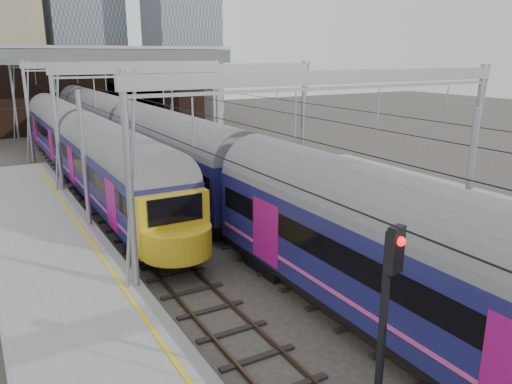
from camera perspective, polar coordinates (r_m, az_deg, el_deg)
ground at (r=16.43m, az=27.10°, el=-17.26°), size 160.00×160.00×0.00m
tracks at (r=26.54m, az=-0.69°, el=-2.99°), size 14.40×80.00×0.22m
overhead_line at (r=31.05m, az=-6.71°, el=11.94°), size 16.80×80.00×8.00m
retaining_wall at (r=60.62m, az=-17.09°, el=10.93°), size 28.00×2.75×9.00m
overbridge at (r=54.40m, az=-17.33°, el=13.57°), size 28.00×3.00×9.25m
train_main at (r=38.07m, az=-13.97°, el=6.30°), size 3.08×71.18×5.21m
train_second at (r=34.89m, az=-19.17°, el=4.93°), size 2.91×33.70×4.98m
signal_near_left at (r=10.74m, az=14.60°, el=-13.64°), size 0.40×0.48×5.26m
equip_cover_b at (r=21.64m, az=1.06°, el=-7.27°), size 1.04×0.81×0.11m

